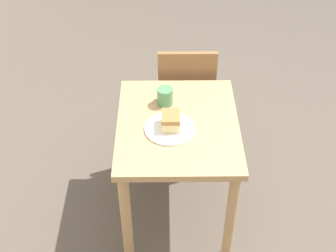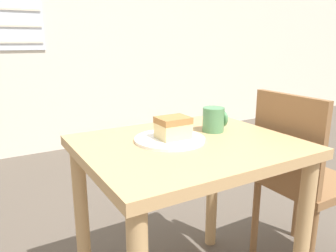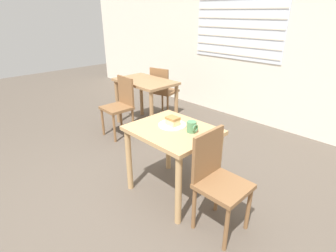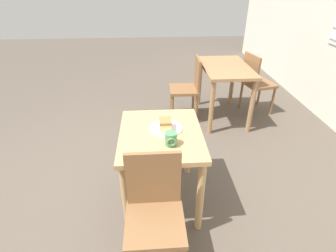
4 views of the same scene
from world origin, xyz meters
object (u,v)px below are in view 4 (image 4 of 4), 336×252
chair_far_opposite (256,81)px  plate (166,128)px  cake_slice (165,124)px  coffee_mug (171,139)px  dining_table_near (161,146)px  chair_near_window (155,211)px  dining_table_far (225,76)px  chair_far_corner (188,87)px

chair_far_opposite → plate: size_ratio=3.23×
plate → cake_slice: cake_slice is taller
cake_slice → coffee_mug: size_ratio=1.17×
plate → dining_table_near: bearing=-39.6°
dining_table_near → chair_far_opposite: 2.24m
dining_table_near → chair_near_window: size_ratio=0.91×
chair_near_window → plate: size_ratio=3.23×
chair_far_opposite → cake_slice: 2.20m
dining_table_far → coffee_mug: (1.75, -0.88, 0.15)m
chair_near_window → plate: (-0.65, 0.12, 0.25)m
cake_slice → dining_table_far: bearing=149.1°
dining_table_near → coffee_mug: size_ratio=7.83×
dining_table_near → cake_slice: bearing=137.7°
chair_far_opposite → chair_near_window: bearing=133.1°
chair_near_window → chair_far_opposite: size_ratio=1.00×
chair_near_window → chair_far_corner: 2.23m
dining_table_far → cake_slice: cake_slice is taller
chair_far_opposite → cake_slice: chair_far_opposite is taller
dining_table_far → chair_far_corner: (-0.00, -0.50, -0.15)m
chair_far_corner → plate: bearing=-13.6°
dining_table_near → dining_table_far: (-1.57, 0.96, 0.04)m
chair_far_opposite → plate: chair_far_opposite is taller
dining_table_near → chair_near_window: bearing=-6.9°
chair_far_corner → plate: chair_far_corner is taller
chair_near_window → dining_table_far: bearing=64.7°
dining_table_far → coffee_mug: coffee_mug is taller
dining_table_far → dining_table_near: bearing=-31.3°
dining_table_far → coffee_mug: 1.97m
dining_table_near → chair_far_opposite: (-1.70, 1.46, -0.11)m
chair_near_window → dining_table_near: bearing=83.1°
dining_table_far → plate: (1.52, -0.91, 0.11)m
chair_far_opposite → coffee_mug: (1.88, -1.39, 0.30)m
plate → cake_slice: (0.01, -0.01, 0.05)m
chair_far_corner → chair_far_opposite: bearing=98.6°
dining_table_near → chair_near_window: (0.60, -0.07, -0.11)m
chair_near_window → coffee_mug: 0.53m
chair_far_corner → cake_slice: (1.53, -0.41, 0.30)m
chair_far_opposite → plate: 2.18m
chair_far_opposite → chair_far_corner: bearing=83.9°
chair_far_corner → cake_slice: chair_far_corner is taller
dining_table_far → cake_slice: 1.79m
chair_far_corner → cake_slice: bearing=-13.7°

